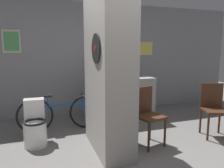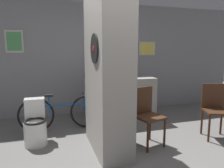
{
  "view_description": "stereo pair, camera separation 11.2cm",
  "coord_description": "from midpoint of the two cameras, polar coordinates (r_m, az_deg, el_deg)",
  "views": [
    {
      "loc": [
        -1.11,
        -2.49,
        1.55
      ],
      "look_at": [
        0.08,
        1.0,
        0.95
      ],
      "focal_mm": 35.0,
      "sensor_mm": 36.0,
      "label": 1
    },
    {
      "loc": [
        -1.0,
        -2.52,
        1.55
      ],
      "look_at": [
        0.08,
        1.0,
        0.95
      ],
      "focal_mm": 35.0,
      "sensor_mm": 36.0,
      "label": 2
    }
  ],
  "objects": [
    {
      "name": "chair_near_pillar",
      "position": [
        3.59,
        8.21,
        -7.43
      ],
      "size": [
        0.48,
        0.48,
        0.93
      ],
      "rotation": [
        0.0,
        0.0,
        0.25
      ],
      "color": "#422616",
      "rests_on": "ground_plane"
    },
    {
      "name": "wall_back",
      "position": [
        5.25,
        -7.28,
        6.48
      ],
      "size": [
        8.0,
        0.09,
        2.6
      ],
      "color": "gray",
      "rests_on": "ground_plane"
    },
    {
      "name": "chair_by_doorway",
      "position": [
        4.27,
        24.29,
        -5.45
      ],
      "size": [
        0.51,
        0.51,
        0.93
      ],
      "rotation": [
        0.0,
        0.0,
        -0.35
      ],
      "color": "#422616",
      "rests_on": "ground_plane"
    },
    {
      "name": "bicycle",
      "position": [
        4.29,
        -13.75,
        -7.37
      ],
      "size": [
        1.61,
        0.42,
        0.71
      ],
      "color": "black",
      "rests_on": "ground_plane"
    },
    {
      "name": "bottle_short",
      "position": [
        4.63,
        2.41,
        2.52
      ],
      "size": [
        0.07,
        0.07,
        0.2
      ],
      "color": "olive",
      "rests_on": "counter_shelf"
    },
    {
      "name": "pillar_center",
      "position": [
        3.25,
        -2.06,
        4.84
      ],
      "size": [
        0.49,
        1.2,
        2.6
      ],
      "color": "gray",
      "rests_on": "ground_plane"
    },
    {
      "name": "toilet",
      "position": [
        3.82,
        -20.28,
        -10.29
      ],
      "size": [
        0.36,
        0.52,
        0.72
      ],
      "color": "silver",
      "rests_on": "ground_plane"
    },
    {
      "name": "bottle_tall",
      "position": [
        4.47,
        1.63,
        2.68
      ],
      "size": [
        0.08,
        0.08,
        0.29
      ],
      "color": "#19598C",
      "rests_on": "counter_shelf"
    },
    {
      "name": "ground_plane",
      "position": [
        3.13,
        3.69,
        -20.48
      ],
      "size": [
        14.0,
        14.0,
        0.0
      ],
      "primitive_type": "plane",
      "color": "slate"
    },
    {
      "name": "counter_shelf",
      "position": [
        4.63,
        1.37,
        -4.27
      ],
      "size": [
        1.47,
        0.44,
        0.93
      ],
      "color": "gray",
      "rests_on": "ground_plane"
    }
  ]
}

